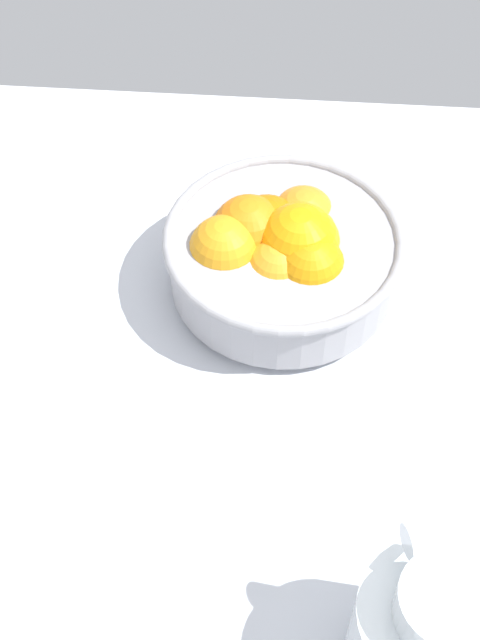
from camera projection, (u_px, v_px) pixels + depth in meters
The scene contains 2 objects.
ground_plane at pixel (250, 377), 92.77cm from camera, with size 141.22×87.02×3.00cm, color silver.
fruit_bowl at pixel (280, 253), 94.54cm from camera, with size 25.22×25.22×11.21cm.
Camera 1 is at (2.89, -52.46, 75.20)cm, focal length 50.54 mm.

